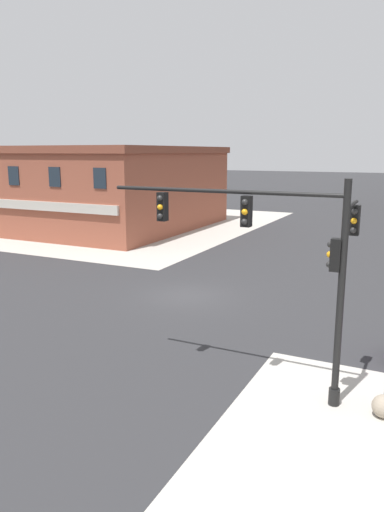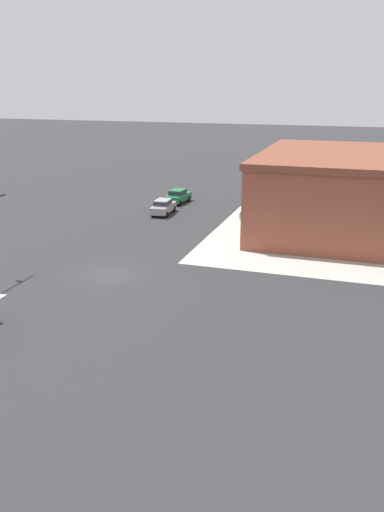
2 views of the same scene
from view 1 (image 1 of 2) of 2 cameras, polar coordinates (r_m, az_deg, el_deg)
The scene contains 5 objects.
ground_plane at distance 24.74m, azimuth -0.52°, elevation -4.67°, with size 320.00×320.00×0.00m, color #2D2D30.
sidewalk_far_corner at distance 51.81m, azimuth -10.43°, elevation 3.97°, with size 32.00×32.00×0.02m, color #B7B2A8.
traffic_signal_main at distance 14.25m, azimuth 11.65°, elevation 0.39°, with size 7.41×2.09×6.45m.
bollard_sphere_curb_a at distance 14.91m, azimuth 21.48°, elevation -16.02°, with size 0.64×0.64×0.64m, color gray.
storefront_block_near_corner at distance 49.24m, azimuth -11.85°, elevation 7.97°, with size 21.53×19.65×7.60m.
Camera 1 is at (10.64, -21.16, 7.14)m, focal length 34.25 mm.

